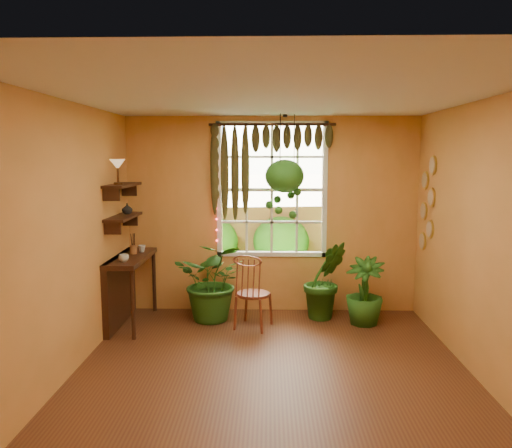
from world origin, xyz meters
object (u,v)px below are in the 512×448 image
(counter_ledge, at_px, (123,282))
(hanging_basket, at_px, (285,178))
(potted_plant_left, at_px, (214,281))
(windsor_chair, at_px, (252,303))
(potted_plant_mid, at_px, (325,280))

(counter_ledge, distance_m, hanging_basket, 2.49)
(counter_ledge, relative_size, potted_plant_left, 1.13)
(windsor_chair, height_order, potted_plant_mid, windsor_chair)
(potted_plant_left, xyz_separation_m, potted_plant_mid, (1.47, 0.11, -0.01))
(potted_plant_mid, bearing_deg, potted_plant_left, -175.64)
(windsor_chair, distance_m, hanging_basket, 1.68)
(counter_ledge, relative_size, windsor_chair, 1.09)
(windsor_chair, bearing_deg, hanging_basket, 71.46)
(counter_ledge, bearing_deg, windsor_chair, -4.05)
(potted_plant_mid, distance_m, hanging_basket, 1.45)
(counter_ledge, height_order, potted_plant_mid, potted_plant_mid)
(potted_plant_mid, relative_size, hanging_basket, 0.77)
(counter_ledge, height_order, potted_plant_left, potted_plant_left)
(windsor_chair, distance_m, potted_plant_left, 0.63)
(counter_ledge, height_order, windsor_chair, windsor_chair)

